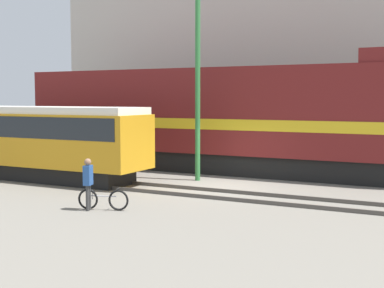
{
  "coord_description": "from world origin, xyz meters",
  "views": [
    {
      "loc": [
        8.86,
        -19.77,
        3.64
      ],
      "look_at": [
        -0.97,
        -0.9,
        1.8
      ],
      "focal_mm": 50.0,
      "sensor_mm": 36.0,
      "label": 1
    }
  ],
  "objects_px": {
    "person": "(88,179)",
    "utility_pole_left": "(198,90)",
    "freight_locomotive": "(215,118)",
    "streetcar": "(19,137)",
    "bicycle": "(103,200)"
  },
  "relations": [
    {
      "from": "freight_locomotive",
      "to": "person",
      "type": "bearing_deg",
      "value": -88.25
    },
    {
      "from": "utility_pole_left",
      "to": "freight_locomotive",
      "type": "bearing_deg",
      "value": 100.89
    },
    {
      "from": "freight_locomotive",
      "to": "streetcar",
      "type": "bearing_deg",
      "value": -139.42
    },
    {
      "from": "freight_locomotive",
      "to": "utility_pole_left",
      "type": "height_order",
      "value": "utility_pole_left"
    },
    {
      "from": "freight_locomotive",
      "to": "streetcar",
      "type": "height_order",
      "value": "freight_locomotive"
    },
    {
      "from": "freight_locomotive",
      "to": "bicycle",
      "type": "xyz_separation_m",
      "value": [
        0.7,
        -10.03,
        -2.3
      ]
    },
    {
      "from": "freight_locomotive",
      "to": "bicycle",
      "type": "relative_size",
      "value": 12.29
    },
    {
      "from": "freight_locomotive",
      "to": "person",
      "type": "xyz_separation_m",
      "value": [
        0.31,
        -10.3,
        -1.61
      ]
    },
    {
      "from": "streetcar",
      "to": "person",
      "type": "relative_size",
      "value": 7.61
    },
    {
      "from": "streetcar",
      "to": "bicycle",
      "type": "distance_m",
      "value": 8.83
    },
    {
      "from": "freight_locomotive",
      "to": "person",
      "type": "distance_m",
      "value": 10.43
    },
    {
      "from": "streetcar",
      "to": "bicycle",
      "type": "height_order",
      "value": "streetcar"
    },
    {
      "from": "bicycle",
      "to": "utility_pole_left",
      "type": "height_order",
      "value": "utility_pole_left"
    },
    {
      "from": "utility_pole_left",
      "to": "bicycle",
      "type": "bearing_deg",
      "value": -88.98
    },
    {
      "from": "person",
      "to": "utility_pole_left",
      "type": "height_order",
      "value": "utility_pole_left"
    }
  ]
}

